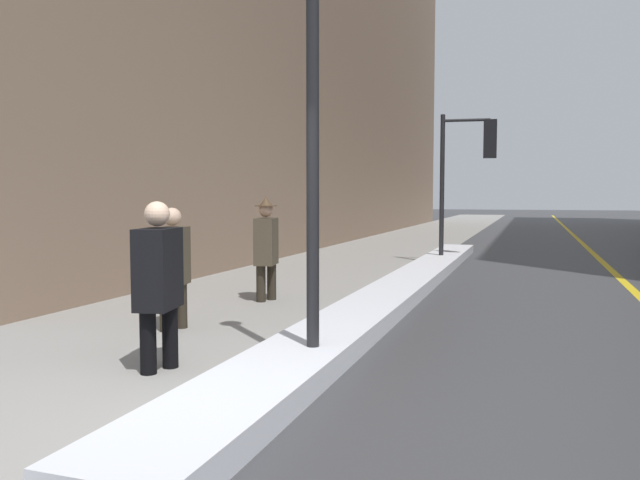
% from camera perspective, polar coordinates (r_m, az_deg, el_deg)
% --- Properties ---
extents(ground_plane, '(160.00, 160.00, 0.00)m').
position_cam_1_polar(ground_plane, '(4.83, -11.31, -15.82)').
color(ground_plane, '#38383A').
extents(sidewalk_slab, '(4.00, 80.00, 0.01)m').
position_cam_1_polar(sidewalk_slab, '(19.47, 5.99, -0.85)').
color(sidewalk_slab, gray).
rests_on(sidewalk_slab, ground).
extents(road_centre_stripe, '(0.16, 80.00, 0.00)m').
position_cam_1_polar(road_centre_stripe, '(19.07, 23.86, -1.28)').
color(road_centre_stripe, gold).
rests_on(road_centre_stripe, ground).
extents(snow_bank_curb, '(0.85, 16.31, 0.22)m').
position_cam_1_polar(snow_bank_curb, '(10.94, 7.88, -4.07)').
color(snow_bank_curb, silver).
rests_on(snow_bank_curb, ground).
extents(lamp_post, '(0.28, 0.28, 4.52)m').
position_cam_1_polar(lamp_post, '(5.91, -0.67, 14.70)').
color(lamp_post, black).
rests_on(lamp_post, ground).
extents(traffic_light_near, '(1.31, 0.38, 3.60)m').
position_cam_1_polar(traffic_light_near, '(15.40, 13.72, 7.45)').
color(traffic_light_near, black).
rests_on(traffic_light_near, ground).
extents(pedestrian_with_shoulder_bag, '(0.40, 0.75, 1.59)m').
position_cam_1_polar(pedestrian_with_shoulder_bag, '(5.96, -14.53, -3.39)').
color(pedestrian_with_shoulder_bag, black).
rests_on(pedestrian_with_shoulder_bag, ground).
extents(pedestrian_nearside, '(0.37, 0.53, 1.50)m').
position_cam_1_polar(pedestrian_nearside, '(7.76, -13.31, -2.04)').
color(pedestrian_nearside, '#2A241B').
rests_on(pedestrian_nearside, ground).
extents(pedestrian_in_fedora, '(0.38, 0.55, 1.63)m').
position_cam_1_polar(pedestrian_in_fedora, '(9.70, -4.95, -0.43)').
color(pedestrian_in_fedora, '#2A241B').
rests_on(pedestrian_in_fedora, ground).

